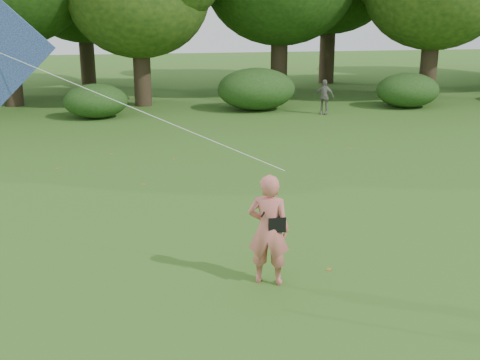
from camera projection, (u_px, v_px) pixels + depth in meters
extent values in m
plane|color=#265114|center=(290.00, 301.00, 9.77)|extent=(100.00, 100.00, 0.00)
imported|color=#D56C64|center=(269.00, 230.00, 10.16)|extent=(0.83, 0.69, 1.95)
imported|color=gray|center=(324.00, 97.00, 25.91)|extent=(0.94, 0.78, 1.50)
cube|color=black|center=(276.00, 223.00, 10.12)|extent=(0.30, 0.20, 0.26)
cylinder|color=black|center=(269.00, 203.00, 9.99)|extent=(0.33, 0.14, 0.47)
cylinder|color=white|center=(134.00, 108.00, 10.05)|extent=(4.80, 1.80, 1.92)
cylinder|color=#3A2D1E|center=(10.00, 64.00, 27.77)|extent=(0.88, 0.88, 3.85)
cylinder|color=#3A2D1E|center=(142.00, 72.00, 27.90)|extent=(0.80, 0.80, 3.15)
cylinder|color=#3A2D1E|center=(279.00, 60.00, 30.85)|extent=(0.86, 0.86, 3.67)
cylinder|color=#3A2D1E|center=(429.00, 65.00, 29.66)|extent=(0.83, 0.83, 3.43)
cylinder|color=#3A2D1E|center=(87.00, 55.00, 34.45)|extent=(0.84, 0.84, 3.50)
cylinder|color=#3A2D1E|center=(327.00, 49.00, 35.70)|extent=(0.90, 0.90, 4.02)
ellipsoid|color=#264919|center=(96.00, 101.00, 25.08)|extent=(2.66, 2.09, 1.42)
ellipsoid|color=#264919|center=(256.00, 89.00, 26.91)|extent=(3.50, 2.75, 1.88)
ellipsoid|color=#264919|center=(408.00, 90.00, 27.61)|extent=(2.94, 2.31, 1.58)
cube|color=olive|center=(144.00, 184.00, 16.03)|extent=(0.14, 0.13, 0.01)
cube|color=olive|center=(111.00, 154.00, 19.25)|extent=(0.12, 0.08, 0.01)
cube|color=olive|center=(174.00, 159.00, 18.60)|extent=(0.08, 0.12, 0.01)
cube|color=olive|center=(57.00, 168.00, 17.59)|extent=(0.12, 0.09, 0.01)
cube|color=olive|center=(329.00, 269.00, 10.93)|extent=(0.13, 0.14, 0.01)
cube|color=olive|center=(350.00, 148.00, 19.97)|extent=(0.14, 0.11, 0.01)
cube|color=olive|center=(327.00, 139.00, 21.32)|extent=(0.13, 0.10, 0.01)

